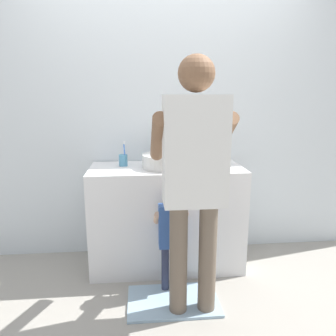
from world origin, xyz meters
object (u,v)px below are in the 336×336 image
object	(u,v)px
adult_parent	(194,167)
soap_bottle	(204,157)
child_toddler	(171,232)
toothbrush_cup	(123,160)

from	to	relation	value
adult_parent	soap_bottle	bearing A→B (deg)	73.26
child_toddler	adult_parent	size ratio (longest dim) A/B	0.47
soap_bottle	child_toddler	xyz separation A→B (m)	(-0.33, -0.46, -0.46)
toothbrush_cup	adult_parent	distance (m)	0.86
toothbrush_cup	soap_bottle	xyz separation A→B (m)	(0.68, -0.02, 0.02)
toothbrush_cup	soap_bottle	world-z (taller)	toothbrush_cup
toothbrush_cup	soap_bottle	size ratio (longest dim) A/B	1.25
soap_bottle	child_toddler	bearing A→B (deg)	-125.53
toothbrush_cup	soap_bottle	distance (m)	0.68
soap_bottle	adult_parent	xyz separation A→B (m)	(-0.21, -0.69, 0.07)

